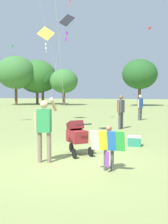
{
  "coord_description": "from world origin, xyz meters",
  "views": [
    {
      "loc": [
        2.06,
        -7.05,
        1.89
      ],
      "look_at": [
        0.25,
        0.59,
        1.3
      ],
      "focal_mm": 44.51,
      "sensor_mm": 36.0,
      "label": 1
    }
  ],
  "objects_px": {
    "child_with_butterfly_kite": "(109,144)",
    "stroller": "(77,134)",
    "kite_blue_high": "(46,36)",
    "person_sitting_far": "(121,109)",
    "cooler_box": "(134,141)",
    "kite_adult_black": "(66,25)",
    "person_red_shirt": "(140,105)",
    "person_adult_flyer": "(44,125)"
  },
  "relations": [
    {
      "from": "child_with_butterfly_kite",
      "to": "stroller",
      "type": "bearing_deg",
      "value": 128.49
    },
    {
      "from": "kite_blue_high",
      "to": "person_sitting_far",
      "type": "relative_size",
      "value": 3.4
    },
    {
      "from": "kite_blue_high",
      "to": "cooler_box",
      "type": "xyz_separation_m",
      "value": [
        5.53,
        -6.12,
        -4.95
      ]
    },
    {
      "from": "kite_adult_black",
      "to": "person_red_shirt",
      "type": "bearing_deg",
      "value": 70.98
    },
    {
      "from": "kite_blue_high",
      "to": "person_red_shirt",
      "type": "relative_size",
      "value": 3.48
    },
    {
      "from": "kite_adult_black",
      "to": "kite_blue_high",
      "type": "height_order",
      "value": "kite_blue_high"
    },
    {
      "from": "kite_blue_high",
      "to": "kite_adult_black",
      "type": "bearing_deg",
      "value": -61.14
    },
    {
      "from": "person_adult_flyer",
      "to": "person_sitting_far",
      "type": "xyz_separation_m",
      "value": [
        1.31,
        7.0,
        0.0
      ]
    },
    {
      "from": "person_adult_flyer",
      "to": "kite_adult_black",
      "type": "distance_m",
      "value": 5.2
    },
    {
      "from": "person_adult_flyer",
      "to": "child_with_butterfly_kite",
      "type": "bearing_deg",
      "value": -12.92
    },
    {
      "from": "child_with_butterfly_kite",
      "to": "stroller",
      "type": "distance_m",
      "value": 1.88
    },
    {
      "from": "person_adult_flyer",
      "to": "cooler_box",
      "type": "distance_m",
      "value": 3.63
    },
    {
      "from": "stroller",
      "to": "person_adult_flyer",
      "type": "bearing_deg",
      "value": -119.59
    },
    {
      "from": "person_red_shirt",
      "to": "cooler_box",
      "type": "height_order",
      "value": "person_red_shirt"
    },
    {
      "from": "stroller",
      "to": "kite_blue_high",
      "type": "bearing_deg",
      "value": 116.64
    },
    {
      "from": "person_red_shirt",
      "to": "cooler_box",
      "type": "relative_size",
      "value": 3.69
    },
    {
      "from": "child_with_butterfly_kite",
      "to": "kite_adult_black",
      "type": "bearing_deg",
      "value": 118.57
    },
    {
      "from": "person_adult_flyer",
      "to": "person_red_shirt",
      "type": "distance_m",
      "value": 11.67
    },
    {
      "from": "kite_blue_high",
      "to": "person_red_shirt",
      "type": "bearing_deg",
      "value": 25.56
    },
    {
      "from": "kite_adult_black",
      "to": "kite_blue_high",
      "type": "distance_m",
      "value": 5.81
    },
    {
      "from": "kite_blue_high",
      "to": "child_with_butterfly_kite",
      "type": "bearing_deg",
      "value": -61.27
    },
    {
      "from": "person_sitting_far",
      "to": "stroller",
      "type": "bearing_deg",
      "value": -96.79
    },
    {
      "from": "kite_adult_black",
      "to": "person_red_shirt",
      "type": "xyz_separation_m",
      "value": [
        2.64,
        7.65,
        -3.49
      ]
    },
    {
      "from": "stroller",
      "to": "person_sitting_far",
      "type": "bearing_deg",
      "value": 83.21
    },
    {
      "from": "stroller",
      "to": "person_sitting_far",
      "type": "xyz_separation_m",
      "value": [
        0.71,
        5.93,
        0.39
      ]
    },
    {
      "from": "person_sitting_far",
      "to": "child_with_butterfly_kite",
      "type": "bearing_deg",
      "value": -86.44
    },
    {
      "from": "cooler_box",
      "to": "kite_blue_high",
      "type": "bearing_deg",
      "value": 132.11
    },
    {
      "from": "person_sitting_far",
      "to": "person_adult_flyer",
      "type": "bearing_deg",
      "value": -100.6
    },
    {
      "from": "kite_blue_high",
      "to": "stroller",
      "type": "bearing_deg",
      "value": -63.36
    },
    {
      "from": "person_red_shirt",
      "to": "person_sitting_far",
      "type": "height_order",
      "value": "person_sitting_far"
    },
    {
      "from": "kite_blue_high",
      "to": "person_red_shirt",
      "type": "xyz_separation_m",
      "value": [
        5.42,
        2.59,
        -4.15
      ]
    },
    {
      "from": "kite_blue_high",
      "to": "cooler_box",
      "type": "relative_size",
      "value": 12.84
    },
    {
      "from": "person_adult_flyer",
      "to": "kite_adult_black",
      "type": "bearing_deg",
      "value": 97.98
    },
    {
      "from": "stroller",
      "to": "person_sitting_far",
      "type": "distance_m",
      "value": 5.99
    },
    {
      "from": "kite_adult_black",
      "to": "cooler_box",
      "type": "distance_m",
      "value": 5.2
    },
    {
      "from": "stroller",
      "to": "person_red_shirt",
      "type": "height_order",
      "value": "person_red_shirt"
    },
    {
      "from": "stroller",
      "to": "kite_adult_black",
      "type": "relative_size",
      "value": 0.21
    },
    {
      "from": "kite_adult_black",
      "to": "stroller",
      "type": "bearing_deg",
      "value": -67.62
    },
    {
      "from": "person_adult_flyer",
      "to": "person_red_shirt",
      "type": "relative_size",
      "value": 1.04
    },
    {
      "from": "child_with_butterfly_kite",
      "to": "cooler_box",
      "type": "height_order",
      "value": "child_with_butterfly_kite"
    },
    {
      "from": "kite_adult_black",
      "to": "kite_blue_high",
      "type": "bearing_deg",
      "value": 118.86
    },
    {
      "from": "kite_adult_black",
      "to": "kite_blue_high",
      "type": "xyz_separation_m",
      "value": [
        -2.79,
        5.06,
        0.66
      ]
    }
  ]
}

